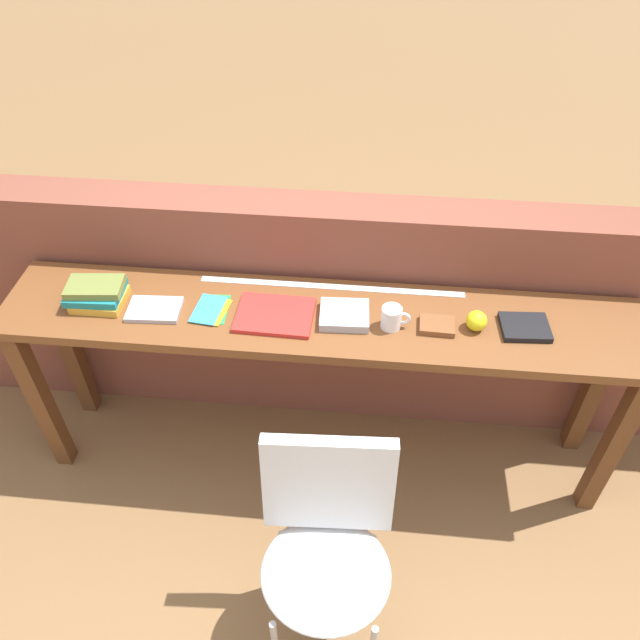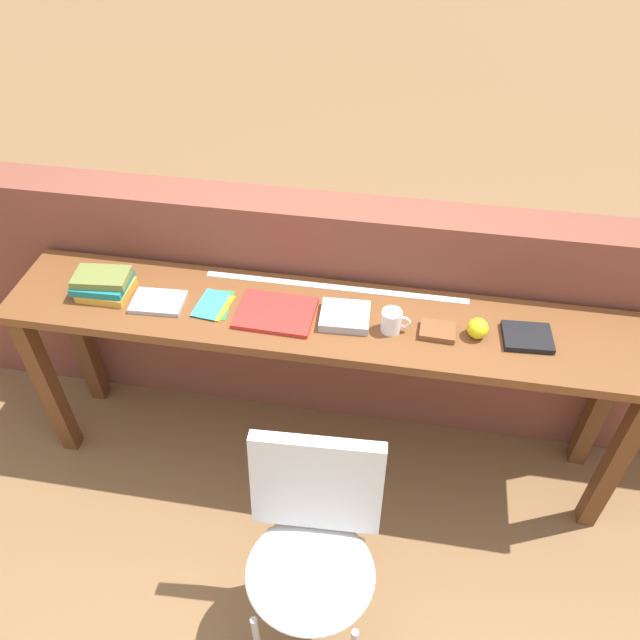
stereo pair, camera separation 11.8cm
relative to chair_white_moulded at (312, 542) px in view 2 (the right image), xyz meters
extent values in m
plane|color=brown|center=(-0.09, 0.44, -0.53)|extent=(40.00, 40.00, 0.00)
cube|color=brown|center=(-0.09, 1.08, 0.05)|extent=(6.00, 0.20, 1.16)
cube|color=brown|center=(-0.09, 0.74, 0.33)|extent=(2.50, 0.44, 0.04)
cube|color=#5B341A|center=(-1.28, 0.58, -0.11)|extent=(0.07, 0.07, 0.84)
cube|color=#5B341A|center=(1.10, 0.58, -0.11)|extent=(0.07, 0.07, 0.84)
cube|color=#5B341A|center=(-1.28, 0.90, -0.11)|extent=(0.07, 0.07, 0.84)
cube|color=#5B341A|center=(1.10, 0.90, -0.11)|extent=(0.07, 0.07, 0.84)
ellipsoid|color=silver|center=(0.00, -0.07, -0.08)|extent=(0.46, 0.44, 0.08)
cube|color=silver|center=(-0.01, 0.12, 0.16)|extent=(0.44, 0.13, 0.40)
cylinder|color=#B2B2B7|center=(-0.17, 0.08, -0.32)|extent=(0.02, 0.02, 0.41)
cylinder|color=#B2B2B7|center=(0.16, 0.10, -0.32)|extent=(0.02, 0.02, 0.41)
cube|color=gold|center=(-0.96, 0.72, 0.37)|extent=(0.20, 0.17, 0.03)
cube|color=#19757A|center=(-0.97, 0.73, 0.40)|extent=(0.21, 0.18, 0.03)
cube|color=olive|center=(-0.96, 0.73, 0.43)|extent=(0.22, 0.15, 0.03)
cube|color=#9E9EA3|center=(-0.73, 0.70, 0.36)|extent=(0.21, 0.15, 0.02)
cube|color=green|center=(-0.51, 0.73, 0.35)|extent=(0.12, 0.17, 0.00)
cube|color=yellow|center=(-0.51, 0.72, 0.36)|extent=(0.14, 0.17, 0.00)
cube|color=#3399D8|center=(-0.53, 0.72, 0.36)|extent=(0.12, 0.18, 0.00)
cube|color=red|center=(-0.27, 0.71, 0.36)|extent=(0.30, 0.23, 0.02)
cube|color=#9E9EA3|center=(0.00, 0.73, 0.37)|extent=(0.19, 0.17, 0.04)
cylinder|color=white|center=(0.18, 0.70, 0.40)|extent=(0.08, 0.08, 0.09)
torus|color=white|center=(0.22, 0.70, 0.40)|extent=(0.06, 0.01, 0.06)
cube|color=brown|center=(0.35, 0.71, 0.37)|extent=(0.13, 0.10, 0.02)
sphere|color=yellow|center=(0.49, 0.72, 0.39)|extent=(0.08, 0.08, 0.08)
cube|color=black|center=(0.67, 0.73, 0.36)|extent=(0.19, 0.16, 0.02)
cube|color=silver|center=(-0.06, 0.91, 0.35)|extent=(1.06, 0.03, 0.00)
camera|label=1|loc=(0.08, -1.02, 1.96)|focal=35.00mm
camera|label=2|loc=(0.19, -1.00, 1.96)|focal=35.00mm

